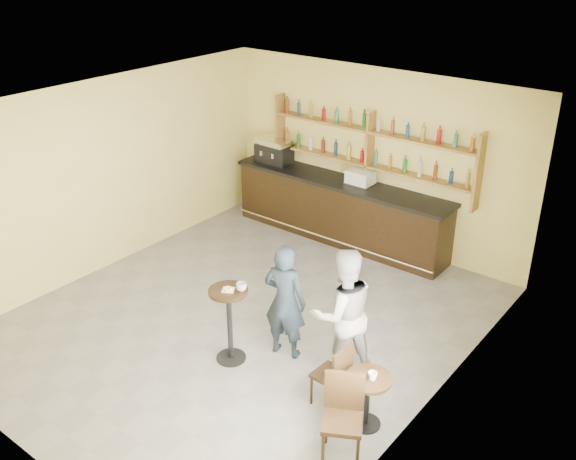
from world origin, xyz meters
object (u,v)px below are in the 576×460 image
Objects in this scene: man_main at (285,301)px; chair_south at (342,421)px; bar_counter at (340,210)px; patron_second at (343,313)px; pastry_case at (360,178)px; cafe_table at (367,401)px; pedestal_table at (230,325)px; espresso_machine at (274,151)px; chair_west at (331,374)px.

chair_south is at bearing 133.74° from man_main.
bar_counter is 2.43× the size of patron_second.
pastry_case is 0.68× the size of cafe_table.
patron_second is (1.31, 0.70, 0.35)m from pedestal_table.
man_main is 0.83m from patron_second.
bar_counter is 1.75m from espresso_machine.
bar_counter is 2.62× the size of man_main.
bar_counter is 6.31× the size of cafe_table.
patron_second is at bearing 177.46° from man_main.
man_main is 1.63× the size of chair_south.
pastry_case is at bearing 90.97° from chair_south.
espresso_machine is at bearing -96.80° from patron_second.
espresso_machine reaches higher than bar_counter.
pastry_case is (0.40, 0.00, 0.73)m from bar_counter.
bar_counter is at bearing -143.87° from chair_west.
cafe_table is at bearing 1.07° from pedestal_table.
patron_second is at bearing 140.52° from cafe_table.
cafe_table is 0.68× the size of chair_south.
bar_counter reaches higher than chair_west.
bar_counter is 6.56× the size of espresso_machine.
man_main reaches higher than bar_counter.
pedestal_table is at bearing 36.40° from man_main.
chair_south is at bearing -85.24° from cafe_table.
chair_west is (1.08, -0.47, -0.38)m from man_main.
pedestal_table is 0.66× the size of man_main.
chair_west is at bearing 174.81° from cafe_table.
bar_counter is 9.29× the size of pastry_case.
pastry_case is 3.76m from patron_second.
bar_counter reaches higher than chair_south.
man_main reaches higher than chair_west.
pedestal_table is 1.57m from chair_west.
bar_counter is at bearing -111.70° from patron_second.
cafe_table is 0.78× the size of chair_west.
patron_second reaches higher than chair_west.
bar_counter is 4.00× the size of pedestal_table.
patron_second is at bearing -55.76° from bar_counter.
bar_counter reaches higher than cafe_table.
bar_counter is 3.96m from patron_second.
pastry_case is 3.58m from man_main.
cafe_table is 0.56m from chair_west.
espresso_machine is at bearing 106.04° from chair_south.
bar_counter is 4.28× the size of chair_south.
man_main is (2.95, -3.40, -0.58)m from espresso_machine.
man_main is at bearing 162.18° from cafe_table.
pedestal_table is at bearing -62.97° from espresso_machine.
pastry_case is 4.07m from pedestal_table.
pedestal_table is (0.51, -3.97, -0.77)m from pastry_case.
espresso_machine is 1.96m from pastry_case.
patron_second is at bearing -68.42° from pastry_case.
chair_south is at bearing -66.96° from pastry_case.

